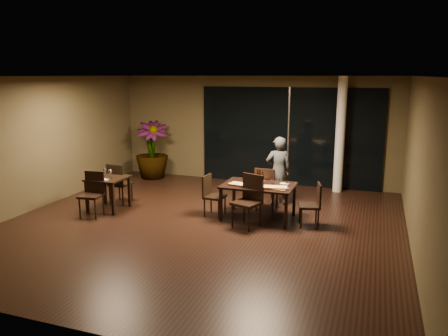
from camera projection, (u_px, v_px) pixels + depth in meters
The scene contains 33 objects.
ground at pixel (201, 225), 8.98m from camera, with size 8.00×8.00×0.00m, color black.
wall_back at pixel (255, 130), 12.40m from camera, with size 8.00×0.10×3.00m, color #443C24.
wall_front at pixel (63, 213), 4.94m from camera, with size 8.00×0.10×3.00m, color #443C24.
wall_left at pixel (37, 143), 9.99m from camera, with size 0.10×8.00×3.00m, color #443C24.
wall_right at pixel (422, 167), 7.35m from camera, with size 0.10×8.00×3.00m, color #443C24.
ceiling at pixel (199, 75), 8.35m from camera, with size 8.00×8.00×0.04m, color silver.
window_panel at pixel (289, 137), 12.03m from camera, with size 5.00×0.06×2.70m, color black.
column at pixel (340, 135), 11.26m from camera, with size 0.24×0.24×3.00m, color white.
main_table at pixel (259, 188), 9.26m from camera, with size 1.50×1.00×0.75m.
side_table at pixel (108, 183), 9.91m from camera, with size 0.80×0.80×0.75m.
chair_main_far at pixel (266, 187), 9.82m from camera, with size 0.48×0.48×1.00m.
chair_main_near at pixel (249, 198), 8.80m from camera, with size 0.63×0.63×1.06m.
chair_main_left at pixel (211, 193), 9.51m from camera, with size 0.44×0.44×0.90m.
chair_main_right at pixel (313, 202), 8.81m from camera, with size 0.51×0.51×0.89m.
chair_side_far at pixel (118, 181), 10.36m from camera, with size 0.48×0.48×0.98m.
chair_side_near at pixel (93, 191), 9.52m from camera, with size 0.50×0.50×0.96m.
diner at pixel (278, 171), 10.22m from camera, with size 0.55×0.37×1.63m, color #303335.
potted_plant at pixel (152, 150), 12.91m from camera, with size 0.92×0.92×1.69m, color #23541C.
pizza_board_left at pixel (241, 185), 9.16m from camera, with size 0.51×0.25×0.01m, color #472716.
pizza_board_right at pixel (275, 188), 8.93m from camera, with size 0.55×0.28×0.01m, color #442C15.
oblong_pizza_left at pixel (241, 184), 9.15m from camera, with size 0.49×0.23×0.02m, color maroon, non-canonical shape.
oblong_pizza_right at pixel (275, 187), 8.92m from camera, with size 0.48×0.22×0.02m, color maroon, non-canonical shape.
round_pizza at pixel (257, 181), 9.52m from camera, with size 0.33×0.33×0.01m, color #B02F13.
bottle_a at pixel (258, 177), 9.24m from camera, with size 0.07×0.07×0.32m, color black, non-canonical shape.
bottle_b at pixel (263, 178), 9.21m from camera, with size 0.06×0.06×0.29m, color black, non-canonical shape.
bottle_c at pixel (260, 177), 9.27m from camera, with size 0.07×0.07×0.31m, color black, non-canonical shape.
tumbler_left at pixel (250, 180), 9.41m from camera, with size 0.07×0.07×0.09m, color white.
tumbler_right at pixel (272, 182), 9.29m from camera, with size 0.07×0.07×0.09m, color white.
napkin_near at pixel (282, 187), 9.00m from camera, with size 0.18×0.10×0.01m, color white.
napkin_far at pixel (284, 184), 9.27m from camera, with size 0.18×0.10×0.01m, color white.
wine_glass_a at pixel (105, 172), 10.04m from camera, with size 0.08×0.08×0.18m, color white, non-canonical shape.
wine_glass_b at pixel (110, 174), 9.80m from camera, with size 0.09×0.09×0.19m, color white, non-canonical shape.
side_napkin at pixel (104, 179), 9.66m from camera, with size 0.18×0.11×0.01m, color white.
Camera 1 is at (3.29, -7.90, 3.03)m, focal length 35.00 mm.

